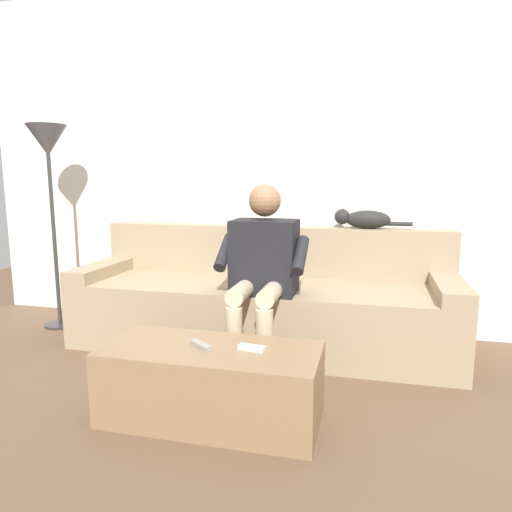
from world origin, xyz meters
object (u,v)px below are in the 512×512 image
object	(u,v)px
person_solo_seated	(262,263)
floor_lamp	(48,155)
remote_gray	(201,345)
couch	(263,304)
coffee_table	(212,383)
remote_white	(251,348)
cat_on_backrest	(363,219)

from	to	relation	value
person_solo_seated	floor_lamp	size ratio (longest dim) A/B	0.72
remote_gray	floor_lamp	size ratio (longest dim) A/B	0.09
couch	coffee_table	distance (m)	1.12
coffee_table	remote_gray	world-z (taller)	remote_gray
remote_white	remote_gray	world-z (taller)	same
coffee_table	cat_on_backrest	bearing A→B (deg)	-115.72
remote_white	remote_gray	bearing A→B (deg)	13.19
coffee_table	cat_on_backrest	size ratio (longest dim) A/B	1.94
person_solo_seated	cat_on_backrest	world-z (taller)	person_solo_seated
person_solo_seated	remote_gray	world-z (taller)	person_solo_seated
cat_on_backrest	remote_white	xyz separation A→B (m)	(0.48, 1.39, -0.51)
remote_white	remote_gray	size ratio (longest dim) A/B	0.90
coffee_table	cat_on_backrest	xyz separation A→B (m)	(-0.68, -1.40, 0.71)
coffee_table	remote_gray	distance (m)	0.20
remote_white	remote_gray	xyz separation A→B (m)	(0.25, 0.03, -0.00)
person_solo_seated	cat_on_backrest	distance (m)	0.92
person_solo_seated	coffee_table	bearing A→B (deg)	83.59
remote_gray	floor_lamp	distance (m)	2.22
person_solo_seated	floor_lamp	world-z (taller)	floor_lamp
coffee_table	person_solo_seated	bearing A→B (deg)	-96.41
coffee_table	cat_on_backrest	distance (m)	1.71
couch	remote_gray	world-z (taller)	couch
coffee_table	person_solo_seated	distance (m)	0.88
couch	remote_white	world-z (taller)	couch
remote_gray	cat_on_backrest	bearing A→B (deg)	98.63
cat_on_backrest	floor_lamp	size ratio (longest dim) A/B	0.34
person_solo_seated	couch	bearing A→B (deg)	-77.75
remote_white	coffee_table	bearing A→B (deg)	12.12
remote_white	couch	bearing A→B (deg)	-72.28
person_solo_seated	remote_white	world-z (taller)	person_solo_seated
couch	remote_white	distance (m)	1.12
coffee_table	person_solo_seated	world-z (taller)	person_solo_seated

